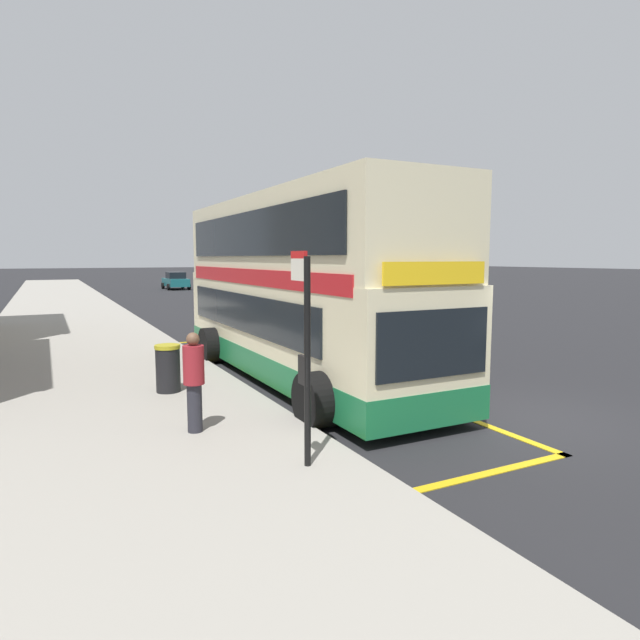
{
  "coord_description": "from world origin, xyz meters",
  "views": [
    {
      "loc": [
        -7.9,
        -6.98,
        2.96
      ],
      "look_at": [
        -1.79,
        4.99,
        1.4
      ],
      "focal_mm": 30.27,
      "sensor_mm": 36.0,
      "label": 1
    }
  ],
  "objects_px": {
    "parked_car_teal_distant": "(176,281)",
    "litter_bin": "(168,368)",
    "bus_stop_sign": "(305,343)",
    "pedestrian_waiting_near_sign": "(194,378)",
    "double_decker_bus": "(297,295)",
    "parked_car_grey_ahead": "(247,288)"
  },
  "relations": [
    {
      "from": "bus_stop_sign",
      "to": "pedestrian_waiting_near_sign",
      "type": "distance_m",
      "value": 2.43
    },
    {
      "from": "pedestrian_waiting_near_sign",
      "to": "parked_car_grey_ahead",
      "type": "bearing_deg",
      "value": 68.96
    },
    {
      "from": "parked_car_grey_ahead",
      "to": "litter_bin",
      "type": "height_order",
      "value": "parked_car_grey_ahead"
    },
    {
      "from": "parked_car_teal_distant",
      "to": "pedestrian_waiting_near_sign",
      "type": "bearing_deg",
      "value": 76.97
    },
    {
      "from": "parked_car_teal_distant",
      "to": "litter_bin",
      "type": "height_order",
      "value": "parked_car_teal_distant"
    },
    {
      "from": "double_decker_bus",
      "to": "parked_car_grey_ahead",
      "type": "xyz_separation_m",
      "value": [
        7.34,
        24.48,
        -1.26
      ]
    },
    {
      "from": "pedestrian_waiting_near_sign",
      "to": "litter_bin",
      "type": "xyz_separation_m",
      "value": [
        0.16,
        2.89,
        -0.38
      ]
    },
    {
      "from": "pedestrian_waiting_near_sign",
      "to": "parked_car_teal_distant",
      "type": "bearing_deg",
      "value": 78.25
    },
    {
      "from": "double_decker_bus",
      "to": "pedestrian_waiting_near_sign",
      "type": "distance_m",
      "value": 4.91
    },
    {
      "from": "bus_stop_sign",
      "to": "double_decker_bus",
      "type": "bearing_deg",
      "value": 66.48
    },
    {
      "from": "litter_bin",
      "to": "pedestrian_waiting_near_sign",
      "type": "bearing_deg",
      "value": -93.12
    },
    {
      "from": "double_decker_bus",
      "to": "parked_car_teal_distant",
      "type": "relative_size",
      "value": 2.49
    },
    {
      "from": "double_decker_bus",
      "to": "parked_car_grey_ahead",
      "type": "distance_m",
      "value": 25.59
    },
    {
      "from": "litter_bin",
      "to": "double_decker_bus",
      "type": "bearing_deg",
      "value": 9.08
    },
    {
      "from": "bus_stop_sign",
      "to": "parked_car_teal_distant",
      "type": "xyz_separation_m",
      "value": [
        7.88,
        44.81,
        -1.03
      ]
    },
    {
      "from": "double_decker_bus",
      "to": "parked_car_grey_ahead",
      "type": "height_order",
      "value": "double_decker_bus"
    },
    {
      "from": "pedestrian_waiting_near_sign",
      "to": "double_decker_bus",
      "type": "bearing_deg",
      "value": 45.16
    },
    {
      "from": "parked_car_grey_ahead",
      "to": "pedestrian_waiting_near_sign",
      "type": "relative_size",
      "value": 2.57
    },
    {
      "from": "double_decker_bus",
      "to": "bus_stop_sign",
      "type": "xyz_separation_m",
      "value": [
        -2.38,
        -5.46,
        -0.24
      ]
    },
    {
      "from": "parked_car_teal_distant",
      "to": "bus_stop_sign",
      "type": "bearing_deg",
      "value": 78.74
    },
    {
      "from": "bus_stop_sign",
      "to": "parked_car_teal_distant",
      "type": "height_order",
      "value": "bus_stop_sign"
    },
    {
      "from": "parked_car_grey_ahead",
      "to": "pedestrian_waiting_near_sign",
      "type": "height_order",
      "value": "pedestrian_waiting_near_sign"
    }
  ]
}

